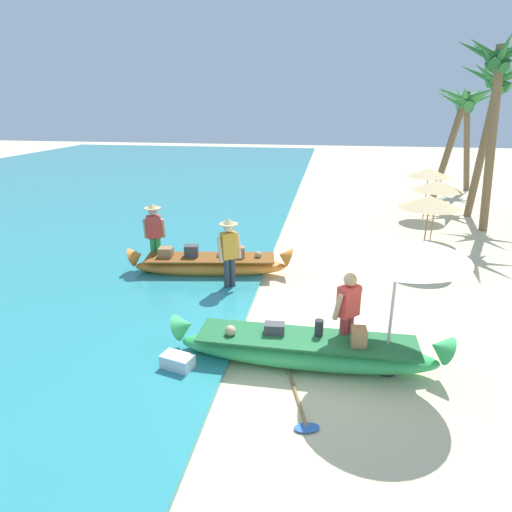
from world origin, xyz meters
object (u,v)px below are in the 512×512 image
object	(u,v)px
boat_green_foreground	(306,350)
palm_tree_far_behind	(496,92)
palm_tree_tall_inland	(498,74)
person_vendor_hatted	(229,250)
person_tourist_customer	(348,312)
cooler_box	(178,364)
patio_umbrella_large	(399,247)
person_vendor_assistant	(154,232)
boat_orange_midground	(210,265)
paddle	(300,406)
palm_tree_leaning_seaward	(466,109)
palm_tree_mid_cluster	(463,107)

from	to	relation	value
boat_green_foreground	palm_tree_far_behind	size ratio (longest dim) A/B	0.82
palm_tree_tall_inland	person_vendor_hatted	bearing A→B (deg)	-138.02
person_vendor_hatted	person_tourist_customer	distance (m)	3.65
person_tourist_customer	palm_tree_far_behind	world-z (taller)	palm_tree_far_behind
palm_tree_far_behind	palm_tree_tall_inland	bearing A→B (deg)	-109.14
palm_tree_tall_inland	cooler_box	bearing A→B (deg)	-126.42
palm_tree_far_behind	patio_umbrella_large	bearing A→B (deg)	-112.20
person_tourist_customer	person_vendor_assistant	size ratio (longest dim) A/B	0.90
boat_orange_midground	paddle	distance (m)	5.48
person_vendor_assistant	patio_umbrella_large	xyz separation A→B (m)	(5.53, -3.84, 1.14)
boat_orange_midground	palm_tree_far_behind	distance (m)	12.33
boat_green_foreground	palm_tree_tall_inland	xyz separation A→B (m)	(5.24, 9.32, 4.78)
boat_orange_midground	person_vendor_hatted	xyz separation A→B (m)	(0.71, -0.83, 0.72)
boat_green_foreground	person_vendor_assistant	size ratio (longest dim) A/B	2.60
palm_tree_leaning_seaward	palm_tree_tall_inland	bearing A→B (deg)	-99.78
person_vendor_hatted	paddle	world-z (taller)	person_vendor_hatted
person_tourist_customer	boat_green_foreground	bearing A→B (deg)	-155.26
palm_tree_far_behind	cooler_box	distance (m)	15.05
person_vendor_hatted	palm_tree_tall_inland	distance (m)	10.50
person_tourist_customer	palm_tree_mid_cluster	xyz separation A→B (m)	(4.85, 13.38, 3.14)
person_vendor_hatted	person_vendor_assistant	distance (m)	2.47
person_tourist_customer	paddle	size ratio (longest dim) A/B	1.03
boat_green_foreground	cooler_box	world-z (taller)	boat_green_foreground
boat_green_foreground	paddle	distance (m)	1.13
person_vendor_assistant	palm_tree_mid_cluster	bearing A→B (deg)	45.28
person_tourist_customer	patio_umbrella_large	world-z (taller)	patio_umbrella_large
person_vendor_hatted	palm_tree_mid_cluster	xyz separation A→B (m)	(7.47, 10.84, 3.04)
boat_orange_midground	palm_tree_far_behind	bearing A→B (deg)	41.79
cooler_box	paddle	size ratio (longest dim) A/B	0.34
palm_tree_leaning_seaward	cooler_box	bearing A→B (deg)	-116.07
palm_tree_tall_inland	palm_tree_far_behind	xyz separation A→B (m)	(0.71, 2.06, -0.49)
boat_green_foreground	cooler_box	size ratio (longest dim) A/B	8.93
boat_green_foreground	paddle	size ratio (longest dim) A/B	2.99
person_tourist_customer	palm_tree_far_behind	size ratio (longest dim) A/B	0.28
palm_tree_mid_cluster	paddle	distance (m)	16.29
palm_tree_mid_cluster	palm_tree_far_behind	xyz separation A→B (m)	(0.45, -2.31, 0.53)
palm_tree_mid_cluster	boat_orange_midground	bearing A→B (deg)	-129.23
boat_green_foreground	person_vendor_assistant	xyz separation A→B (m)	(-4.20, 3.88, 0.74)
boat_orange_midground	palm_tree_tall_inland	bearing A→B (deg)	35.54
palm_tree_far_behind	paddle	distance (m)	14.56
palm_tree_leaning_seaward	palm_tree_mid_cluster	size ratio (longest dim) A/B	0.98
paddle	person_vendor_hatted	bearing A→B (deg)	116.33
boat_orange_midground	person_vendor_hatted	bearing A→B (deg)	-49.58
boat_green_foreground	paddle	xyz separation A→B (m)	(-0.01, -1.10, -0.27)
palm_tree_leaning_seaward	palm_tree_mid_cluster	distance (m)	3.56
person_tourist_customer	paddle	world-z (taller)	person_tourist_customer
person_vendor_hatted	boat_orange_midground	bearing A→B (deg)	130.42
boat_orange_midground	palm_tree_far_behind	xyz separation A→B (m)	(8.62, 7.71, 4.29)
person_vendor_assistant	boat_orange_midground	bearing A→B (deg)	-7.76
patio_umbrella_large	paddle	bearing A→B (deg)	-139.24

